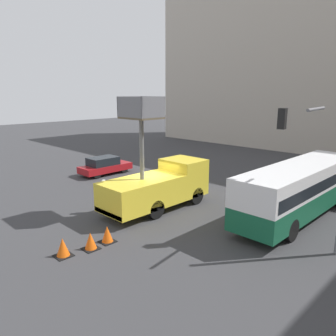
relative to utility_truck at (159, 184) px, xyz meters
The scene contains 11 objects.
ground_plane 1.60m from the utility_truck, behind, with size 120.00×120.00×0.00m, color #38383A.
building_backdrop_far 29.53m from the utility_truck, 91.32° to the left, with size 44.00×10.00×20.86m.
utility_truck is the anchor object (origin of this frame).
city_bus 7.83m from the utility_truck, 34.96° to the left, with size 2.44×10.52×2.92m.
traffic_light_pole 8.99m from the utility_truck, ahead, with size 2.92×2.67×6.30m.
road_worker_near_truck 3.17m from the utility_truck, 122.27° to the right, with size 0.38×0.38×1.93m.
road_worker_directing 4.75m from the utility_truck, 10.61° to the left, with size 0.38×0.38×1.90m.
traffic_cone_near_truck 5.14m from the utility_truck, 71.56° to the right, with size 0.67×0.67×0.76m.
traffic_cone_mid_road 7.05m from the utility_truck, 78.58° to the right, with size 0.70×0.70×0.79m.
traffic_cone_far_side 6.01m from the utility_truck, 73.83° to the right, with size 0.67×0.67×0.77m.
parked_car_curbside 9.55m from the utility_truck, 164.49° to the left, with size 1.78×4.34×1.47m.
Camera 1 is at (13.91, -12.53, 6.63)m, focal length 35.00 mm.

